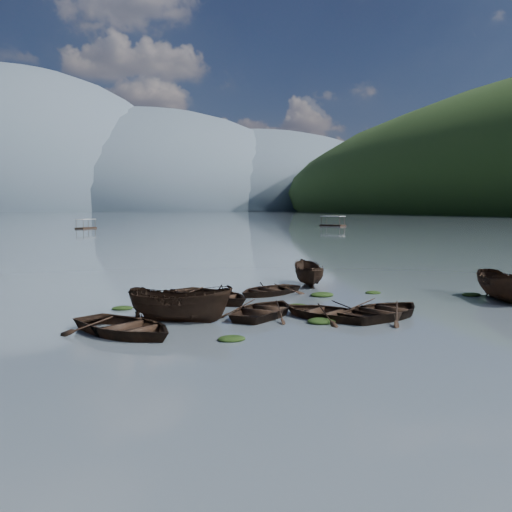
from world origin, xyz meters
name	(u,v)px	position (x,y,z in m)	size (l,w,h in m)	color
ground_plane	(387,349)	(0.00, 0.00, 0.00)	(2400.00, 2400.00, 0.00)	#546069
haze_mtn_b	(10,211)	(-60.00, 900.00, 0.00)	(520.00, 520.00, 340.00)	#475666
haze_mtn_c	(146,211)	(140.00, 900.00, 0.00)	(520.00, 520.00, 260.00)	#475666
haze_mtn_d	(252,210)	(320.00, 900.00, 0.00)	(520.00, 520.00, 220.00)	#475666
rowboat_0	(125,335)	(-7.51, 4.99, 0.00)	(3.29, 4.61, 0.95)	black
rowboat_1	(265,316)	(-1.61, 6.58, 0.00)	(2.99, 4.18, 0.87)	black
rowboat_2	(180,322)	(-5.18, 6.58, 0.00)	(1.61, 4.28, 1.65)	black
rowboat_3	(326,318)	(0.58, 5.30, 0.00)	(2.95, 4.13, 0.86)	black
rowboat_4	(384,317)	(2.84, 4.56, 0.00)	(3.21, 4.50, 0.93)	black
rowboat_5	(504,301)	(10.48, 6.09, 0.00)	(1.67, 4.45, 1.72)	black
rowboat_6	(211,302)	(-2.74, 10.69, 0.00)	(3.40, 4.76, 0.99)	black
rowboat_7	(268,294)	(0.64, 11.95, 0.00)	(2.82, 3.95, 0.82)	black
rowboat_8	(308,285)	(4.10, 14.44, 0.00)	(1.51, 4.02, 1.55)	black
weed_clump_0	(232,340)	(-4.24, 2.88, 0.00)	(0.96, 0.79, 0.21)	black
weed_clump_1	(296,307)	(0.41, 7.89, 0.00)	(1.03, 0.82, 0.23)	black
weed_clump_2	(322,323)	(-0.05, 4.43, 0.00)	(1.20, 0.96, 0.26)	black
weed_clump_3	(373,293)	(5.92, 10.37, 0.00)	(0.84, 0.71, 0.19)	black
weed_clump_4	(471,296)	(10.21, 7.99, 0.00)	(0.99, 0.79, 0.20)	black
weed_clump_5	(122,309)	(-6.95, 10.17, 0.00)	(0.93, 0.75, 0.20)	black
weed_clump_6	(153,319)	(-6.08, 7.56, 0.00)	(0.84, 0.70, 0.18)	black
weed_clump_7	(322,296)	(2.98, 10.42, 0.00)	(1.21, 0.97, 0.26)	black
pontoon_centre	(86,229)	(-2.06, 111.44, 0.00)	(2.13, 5.11, 1.96)	black
pontoon_right	(333,226)	(55.40, 108.38, 0.00)	(2.55, 6.12, 2.35)	black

